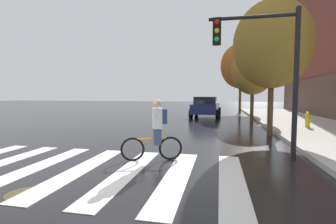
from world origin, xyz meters
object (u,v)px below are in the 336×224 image
Objects in this scene: manhole_cover at (24,193)px; traffic_light_near at (265,58)px; fire_hydrant at (308,120)px; street_tree_mid at (253,71)px; sedan_mid at (206,107)px; street_tree_near at (272,44)px; street_tree_far at (241,66)px; cyclist at (156,130)px.

traffic_light_near is (4.74, 3.61, 2.86)m from manhole_cover.
street_tree_mid reaches higher than fire_hydrant.
sedan_mid is at bearing 146.64° from street_tree_mid.
fire_hydrant is 5.63m from street_tree_mid.
street_tree_far reaches higher than street_tree_near.
street_tree_mid reaches higher than traffic_light_near.
sedan_mid is 0.82× the size of street_tree_near.
street_tree_near is 6.43m from street_tree_mid.
street_tree_near is at bearing -90.07° from street_tree_mid.
manhole_cover is 10.51m from street_tree_near.
cyclist is at bearing -108.84° from street_tree_mid.
sedan_mid is at bearing 100.22° from traffic_light_near.
fire_hydrant is (3.24, 6.40, -2.33)m from traffic_light_near.
traffic_light_near is at bearing -116.88° from fire_hydrant.
manhole_cover is 15.75m from street_tree_mid.
fire_hydrant is (5.55, -6.42, -0.32)m from sedan_mid.
street_tree_near is (3.92, 5.12, 3.18)m from cyclist.
street_tree_far is at bearing 75.67° from manhole_cover.
traffic_light_near is at bearing 37.28° from manhole_cover.
fire_hydrant is (6.17, 7.29, -0.31)m from cyclist.
street_tree_mid is (5.75, 14.24, 3.48)m from manhole_cover.
fire_hydrant reaches higher than manhole_cover.
street_tree_far is at bearing 102.20° from fire_hydrant.
cyclist is 0.28× the size of street_tree_near.
street_tree_mid is at bearing 68.02° from manhole_cover.
cyclist is at bearing -101.08° from street_tree_far.
sedan_mid is 1.16× the size of traffic_light_near.
street_tree_mid is at bearing -33.36° from sedan_mid.
fire_hydrant is 0.15× the size of street_tree_mid.
street_tree_far reaches higher than manhole_cover.
manhole_cover is 0.13× the size of sedan_mid.
street_tree_far is (3.06, 5.09, 3.81)m from sedan_mid.
traffic_light_near is at bearing -92.41° from street_tree_far.
manhole_cover is at bearing -98.42° from sedan_mid.
street_tree_near is at bearing -88.98° from street_tree_far.
street_tree_near reaches higher than sedan_mid.
traffic_light_near is 18.01m from street_tree_far.
fire_hydrant is 0.11× the size of street_tree_far.
street_tree_mid is (0.01, 6.41, -0.54)m from street_tree_near.
fire_hydrant is (7.99, 10.01, 0.53)m from manhole_cover.
street_tree_mid is (3.93, 11.53, 2.64)m from cyclist.
street_tree_near is (-2.25, -2.17, 3.49)m from fire_hydrant.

